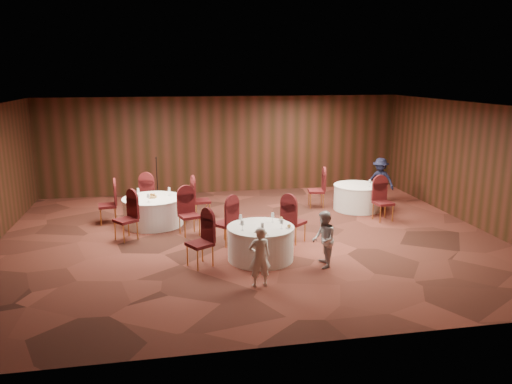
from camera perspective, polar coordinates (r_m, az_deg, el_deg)
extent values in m
plane|color=black|center=(12.30, -0.75, -5.24)|extent=(12.00, 12.00, 0.00)
plane|color=silver|center=(11.67, -0.80, 9.80)|extent=(12.00, 12.00, 0.00)
plane|color=black|center=(16.76, -3.71, 5.40)|extent=(12.00, 0.00, 12.00)
plane|color=black|center=(7.17, 6.12, -5.72)|extent=(12.00, 0.00, 12.00)
plane|color=black|center=(14.18, 23.89, 2.79)|extent=(0.00, 10.00, 10.00)
cylinder|color=white|center=(10.82, 0.54, -5.89)|extent=(1.42, 1.42, 0.72)
cylinder|color=white|center=(10.71, 0.54, -4.05)|extent=(1.44, 1.44, 0.03)
cylinder|color=white|center=(13.51, -11.66, -2.21)|extent=(1.56, 1.56, 0.72)
cylinder|color=white|center=(13.41, -11.74, -0.71)|extent=(1.59, 1.59, 0.03)
cylinder|color=white|center=(15.01, 11.50, -0.63)|extent=(1.38, 1.38, 0.72)
cylinder|color=white|center=(14.93, 11.57, 0.73)|extent=(1.40, 1.40, 0.03)
cylinder|color=silver|center=(10.45, -1.57, -4.38)|extent=(0.06, 0.06, 0.01)
cylinder|color=silver|center=(10.44, -1.57, -4.08)|extent=(0.01, 0.01, 0.11)
cone|color=silver|center=(10.41, -1.57, -3.53)|extent=(0.08, 0.08, 0.10)
cylinder|color=silver|center=(10.86, -1.78, -3.70)|extent=(0.06, 0.06, 0.01)
cylinder|color=silver|center=(10.84, -1.78, -3.40)|extent=(0.01, 0.01, 0.11)
cone|color=silver|center=(10.81, -1.78, -2.87)|extent=(0.08, 0.08, 0.10)
cylinder|color=silver|center=(10.28, 0.73, -4.70)|extent=(0.06, 0.06, 0.01)
cylinder|color=silver|center=(10.26, 0.73, -4.39)|extent=(0.01, 0.01, 0.11)
cone|color=silver|center=(10.23, 0.74, -3.83)|extent=(0.08, 0.08, 0.10)
cylinder|color=silver|center=(11.01, 1.91, -3.46)|extent=(0.06, 0.06, 0.01)
cylinder|color=silver|center=(10.99, 1.92, -3.17)|extent=(0.01, 0.01, 0.11)
cone|color=silver|center=(10.96, 1.92, -2.64)|extent=(0.08, 0.08, 0.10)
cylinder|color=silver|center=(10.56, 2.92, -4.22)|extent=(0.06, 0.06, 0.01)
cylinder|color=silver|center=(10.54, 2.93, -3.92)|extent=(0.01, 0.01, 0.11)
cone|color=silver|center=(10.51, 2.93, -3.37)|extent=(0.08, 0.08, 0.10)
cylinder|color=white|center=(10.15, 1.03, -4.91)|extent=(0.15, 0.15, 0.01)
sphere|color=#9E6B33|center=(10.14, 1.03, -4.69)|extent=(0.08, 0.08, 0.08)
cylinder|color=white|center=(10.62, 3.79, -4.11)|extent=(0.15, 0.15, 0.01)
sphere|color=#9E6B33|center=(10.61, 3.79, -3.90)|extent=(0.08, 0.08, 0.08)
cylinder|color=white|center=(11.15, 2.90, -3.23)|extent=(0.15, 0.15, 0.01)
sphere|color=#9E6B33|center=(11.14, 2.91, -3.03)|extent=(0.08, 0.08, 0.08)
cylinder|color=silver|center=(13.59, -9.87, -0.36)|extent=(0.06, 0.06, 0.01)
cylinder|color=silver|center=(13.58, -9.88, -0.13)|extent=(0.01, 0.01, 0.11)
cone|color=silver|center=(13.55, -9.90, 0.30)|extent=(0.08, 0.08, 0.10)
cylinder|color=silver|center=(13.66, -13.29, -0.46)|extent=(0.06, 0.06, 0.01)
cylinder|color=silver|center=(13.64, -13.30, -0.23)|extent=(0.01, 0.01, 0.11)
cone|color=silver|center=(13.62, -13.33, 0.20)|extent=(0.08, 0.08, 0.10)
cylinder|color=silver|center=(13.00, -12.19, -1.11)|extent=(0.06, 0.06, 0.01)
cylinder|color=silver|center=(12.99, -12.20, -0.86)|extent=(0.01, 0.01, 0.11)
cone|color=silver|center=(12.96, -12.22, -0.41)|extent=(0.08, 0.08, 0.10)
cylinder|color=brown|center=(13.40, -11.74, -0.53)|extent=(0.22, 0.22, 0.06)
sphere|color=#9E6B33|center=(13.41, -11.88, -0.26)|extent=(0.07, 0.07, 0.07)
sphere|color=#9E6B33|center=(13.37, -11.59, -0.29)|extent=(0.07, 0.07, 0.07)
cylinder|color=silver|center=(14.75, 12.86, 0.59)|extent=(0.06, 0.06, 0.01)
cylinder|color=silver|center=(14.74, 12.87, 0.81)|extent=(0.01, 0.01, 0.11)
cone|color=silver|center=(14.72, 12.89, 1.21)|extent=(0.08, 0.08, 0.10)
cylinder|color=black|center=(15.54, -11.11, -1.45)|extent=(0.24, 0.24, 0.02)
cylinder|color=black|center=(15.37, -11.23, 1.24)|extent=(0.02, 0.02, 1.47)
cylinder|color=black|center=(15.29, -11.35, 3.87)|extent=(0.04, 0.12, 0.04)
imported|color=silver|center=(9.43, 0.40, -7.43)|extent=(0.45, 0.31, 1.17)
imported|color=#B8B8BD|center=(10.43, 7.74, -5.39)|extent=(0.54, 0.64, 1.19)
imported|color=black|center=(15.97, 14.00, 1.33)|extent=(1.00, 1.00, 1.39)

